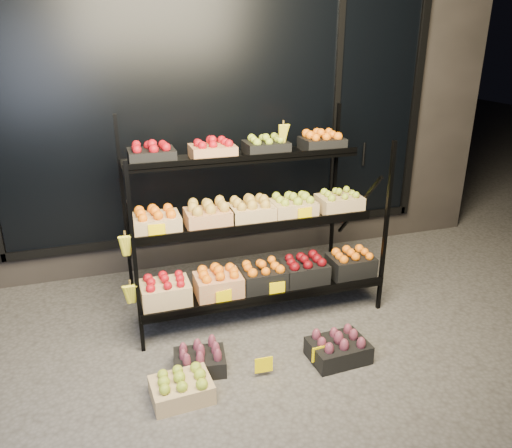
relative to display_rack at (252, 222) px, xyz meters
name	(u,v)px	position (x,y,z in m)	size (l,w,h in m)	color
ground	(276,340)	(0.01, -0.60, -0.79)	(24.00, 24.00, 0.00)	#514F4C
building	(200,83)	(0.01, 1.99, 0.96)	(6.00, 2.08, 3.50)	#2D2826
display_rack	(252,222)	(0.00, 0.00, 0.00)	(2.18, 1.02, 1.67)	black
tag_floor_a	(264,370)	(-0.23, -1.00, -0.73)	(0.13, 0.01, 0.12)	#FED900
tag_floor_b	(320,358)	(0.20, -1.00, -0.73)	(0.13, 0.01, 0.12)	#FED900
floor_crate_left	(181,387)	(-0.82, -1.04, -0.69)	(0.41, 0.32, 0.20)	tan
floor_crate_midleft	(200,359)	(-0.65, -0.78, -0.70)	(0.40, 0.32, 0.19)	black
floor_crate_right	(338,347)	(0.37, -0.97, -0.69)	(0.44, 0.33, 0.21)	black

